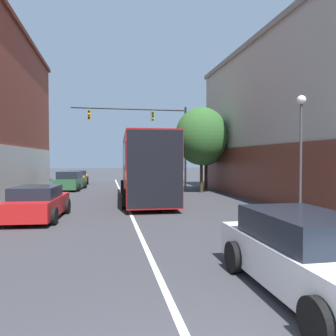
% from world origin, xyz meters
% --- Properties ---
extents(lane_center_line, '(0.14, 41.40, 0.01)m').
position_xyz_m(lane_center_line, '(0.00, 14.70, 0.00)').
color(lane_center_line, silver).
rests_on(lane_center_line, ground_plane).
extents(building_right_storefront, '(8.09, 20.89, 9.58)m').
position_xyz_m(building_right_storefront, '(11.35, 14.56, 4.91)').
color(building_right_storefront, '#B7B2A3').
rests_on(building_right_storefront, ground_plane).
extents(bus, '(3.14, 10.16, 3.78)m').
position_xyz_m(bus, '(1.23, 16.65, 2.11)').
color(bus, maroon).
rests_on(bus, ground_plane).
extents(hatchback_foreground, '(1.98, 4.65, 1.47)m').
position_xyz_m(hatchback_foreground, '(2.52, 2.88, 0.70)').
color(hatchback_foreground, silver).
rests_on(hatchback_foreground, ground_plane).
extents(parked_car_left_near, '(2.28, 4.14, 1.36)m').
position_xyz_m(parked_car_left_near, '(-3.80, 11.53, 0.66)').
color(parked_car_left_near, red).
rests_on(parked_car_left_near, ground_plane).
extents(parked_car_left_mid, '(2.09, 4.25, 1.29)m').
position_xyz_m(parked_car_left_mid, '(-3.70, 30.44, 0.62)').
color(parked_car_left_mid, orange).
rests_on(parked_car_left_mid, ground_plane).
extents(parked_car_left_far, '(2.37, 4.23, 1.46)m').
position_xyz_m(parked_car_left_far, '(-3.79, 23.99, 0.69)').
color(parked_car_left_far, '#285633').
rests_on(parked_car_left_far, ground_plane).
extents(traffic_signal_gantry, '(9.73, 0.36, 6.91)m').
position_xyz_m(traffic_signal_gantry, '(2.89, 25.39, 5.07)').
color(traffic_signal_gantry, black).
rests_on(traffic_signal_gantry, ground_plane).
extents(street_lamp, '(0.36, 0.36, 4.92)m').
position_xyz_m(street_lamp, '(6.39, 9.15, 3.07)').
color(street_lamp, '#47474C').
rests_on(street_lamp, ground_plane).
extents(street_tree_near, '(3.79, 3.41, 6.14)m').
position_xyz_m(street_tree_near, '(5.70, 20.27, 4.05)').
color(street_tree_near, '#3D2D1E').
rests_on(street_tree_near, ground_plane).
extents(street_tree_far, '(2.46, 2.21, 4.62)m').
position_xyz_m(street_tree_far, '(6.64, 22.17, 3.24)').
color(street_tree_far, '#3D2D1E').
rests_on(street_tree_far, ground_plane).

